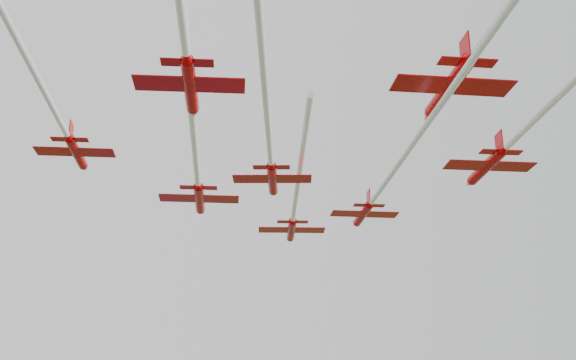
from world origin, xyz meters
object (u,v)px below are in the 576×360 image
object	(u,v)px
jet_row3_right	(561,93)
jet_row3_mid	(269,134)
jet_lead	(295,208)
jet_row2_right	(404,156)
jet_row3_left	(52,106)
jet_row2_left	(196,163)

from	to	relation	value
jet_row3_right	jet_row3_mid	bearing A→B (deg)	159.02
jet_lead	jet_row3_right	xyz separation A→B (m)	(10.44, -39.14, -1.25)
jet_lead	jet_row2_right	world-z (taller)	jet_lead
jet_lead	jet_row3_left	distance (m)	35.94
jet_lead	jet_row3_left	xyz separation A→B (m)	(-28.49, -21.91, 0.49)
jet_row2_left	jet_row3_left	bearing A→B (deg)	-132.91
jet_row2_right	jet_row3_left	xyz separation A→B (m)	(-32.02, 2.78, 2.39)
jet_row3_left	jet_row3_mid	size ratio (longest dim) A/B	0.98
jet_row3_left	jet_row3_right	distance (m)	42.61
jet_row3_left	jet_row3_right	world-z (taller)	jet_row3_left
jet_row2_left	jet_row2_right	world-z (taller)	jet_row2_left
jet_lead	jet_row2_left	size ratio (longest dim) A/B	0.88
jet_lead	jet_row2_right	xyz separation A→B (m)	(3.53, -24.69, -1.90)
jet_row2_left	jet_row3_left	size ratio (longest dim) A/B	1.14
jet_row2_left	jet_row3_right	bearing A→B (deg)	-37.79
jet_row2_left	jet_lead	bearing A→B (deg)	49.45
jet_lead	jet_row2_right	bearing A→B (deg)	-67.97
jet_row2_left	jet_row3_mid	xyz separation A→B (m)	(4.01, -15.29, -2.36)
jet_row3_left	jet_row2_right	bearing A→B (deg)	5.94
jet_row2_left	jet_row3_mid	size ratio (longest dim) A/B	1.12
jet_lead	jet_row3_mid	size ratio (longest dim) A/B	0.98
jet_row2_right	jet_row3_mid	distance (m)	13.80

